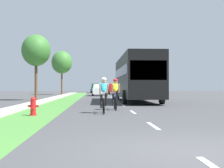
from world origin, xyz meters
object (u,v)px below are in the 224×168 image
cyclist_lead (104,95)px  bus_black (136,77)px  cyclist_trailing (115,94)px  sedan_white (99,90)px  pickup_red (115,89)px  suv_dark_green (96,88)px  street_tree_near (36,51)px  street_tree_far (62,62)px  fire_hydrant_red (33,106)px

cyclist_lead → bus_black: bus_black is taller
cyclist_trailing → sedan_white: cyclist_trailing is taller
cyclist_lead → pickup_red: pickup_red is taller
pickup_red → suv_dark_green: suv_dark_green is taller
suv_dark_green → street_tree_near: 35.35m
cyclist_trailing → street_tree_near: (-6.08, 11.15, 3.45)m
suv_dark_green → street_tree_far: size_ratio=0.73×
suv_dark_green → street_tree_near: (-5.15, -34.81, 3.31)m
bus_black → street_tree_near: size_ratio=2.06×
fire_hydrant_red → cyclist_trailing: 4.63m
cyclist_lead → cyclist_trailing: (0.64, 2.00, 0.00)m
sedan_white → suv_dark_green: (-0.43, 20.85, 0.18)m
cyclist_trailing → pickup_red: size_ratio=0.34×
street_tree_near → street_tree_far: street_tree_far is taller
sedan_white → suv_dark_green: size_ratio=0.91×
fire_hydrant_red → pickup_red: size_ratio=0.15×
suv_dark_green → bus_black: bearing=-85.2°
cyclist_lead → fire_hydrant_red: bearing=-161.8°
street_tree_far → pickup_red: bearing=22.1°
suv_dark_green → street_tree_far: bearing=-108.4°
cyclist_lead → pickup_red: size_ratio=0.34×
fire_hydrant_red → sedan_white: (3.04, 28.06, 0.40)m
cyclist_trailing → pickup_red: pickup_red is taller
cyclist_trailing → street_tree_near: street_tree_near is taller
pickup_red → street_tree_far: street_tree_far is taller
bus_black → street_tree_far: street_tree_far is taller
bus_black → cyclist_trailing: bearing=-104.1°
fire_hydrant_red → street_tree_far: (-2.46, 33.68, 4.40)m
fire_hydrant_red → street_tree_near: size_ratio=0.14×
fire_hydrant_red → suv_dark_green: 48.98m
pickup_red → fire_hydrant_red: bearing=-98.6°
fire_hydrant_red → cyclist_lead: size_ratio=0.44×
sedan_white → bus_black: bearing=-80.7°
sedan_white → street_tree_near: size_ratio=0.76×
cyclist_trailing → street_tree_far: (-6.00, 30.73, 3.96)m
fire_hydrant_red → cyclist_lead: (2.90, 0.95, 0.44)m
pickup_red → street_tree_far: bearing=-157.9°
fire_hydrant_red → pickup_red: bearing=81.4°
street_tree_near → street_tree_far: (0.08, 19.59, 0.52)m
bus_black → street_tree_far: 23.65m
bus_black → sedan_white: bearing=99.3°
cyclist_lead → street_tree_near: (-5.44, 13.14, 3.45)m
pickup_red → cyclist_lead: bearing=-94.3°
pickup_red → street_tree_near: bearing=-109.6°
cyclist_lead → sedan_white: (0.14, 27.11, -0.04)m
sedan_white → cyclist_trailing: bearing=-88.9°
cyclist_lead → suv_dark_green: 47.96m
fire_hydrant_red → street_tree_near: (-2.54, 14.09, 3.89)m
cyclist_lead → street_tree_far: bearing=99.3°
sedan_white → street_tree_near: (-5.58, -13.97, 3.49)m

